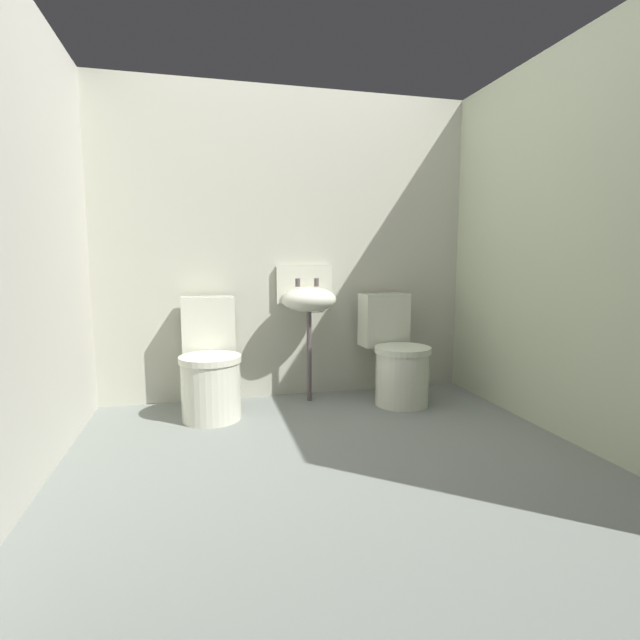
{
  "coord_description": "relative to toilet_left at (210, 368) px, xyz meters",
  "views": [
    {
      "loc": [
        -0.63,
        -2.27,
        1.04
      ],
      "look_at": [
        0.0,
        0.32,
        0.7
      ],
      "focal_mm": 26.83,
      "sensor_mm": 36.0,
      "label": 1
    }
  ],
  "objects": [
    {
      "name": "toilet_right",
      "position": [
        1.33,
        0.0,
        0.0
      ],
      "size": [
        0.44,
        0.62,
        0.78
      ],
      "rotation": [
        0.0,
        0.0,
        3.24
      ],
      "color": "silver",
      "rests_on": "ground"
    },
    {
      "name": "sink",
      "position": [
        0.71,
        0.19,
        0.43
      ],
      "size": [
        0.42,
        0.35,
        0.99
      ],
      "color": "#554C4D",
      "rests_on": "ground"
    },
    {
      "name": "wall_left",
      "position": [
        -0.83,
        -0.83,
        0.81
      ],
      "size": [
        0.1,
        2.76,
        2.27
      ],
      "primitive_type": "cube",
      "color": "beige",
      "rests_on": "ground"
    },
    {
      "name": "wall_back",
      "position": [
        0.6,
        0.4,
        0.81
      ],
      "size": [
        3.17,
        0.1,
        2.27
      ],
      "primitive_type": "cube",
      "color": "beige",
      "rests_on": "ground"
    },
    {
      "name": "ground_plane",
      "position": [
        0.6,
        -0.93,
        -0.36
      ],
      "size": [
        3.17,
        2.96,
        0.08
      ],
      "primitive_type": "cube",
      "color": "gray"
    },
    {
      "name": "wall_right",
      "position": [
        2.04,
        -0.83,
        0.81
      ],
      "size": [
        0.1,
        2.76,
        2.27
      ],
      "primitive_type": "cube",
      "color": "#B9C3A1",
      "rests_on": "ground"
    },
    {
      "name": "toilet_left",
      "position": [
        0.0,
        0.0,
        0.0
      ],
      "size": [
        0.4,
        0.59,
        0.78
      ],
      "rotation": [
        0.0,
        0.0,
        3.15
      ],
      "color": "silver",
      "rests_on": "ground"
    }
  ]
}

